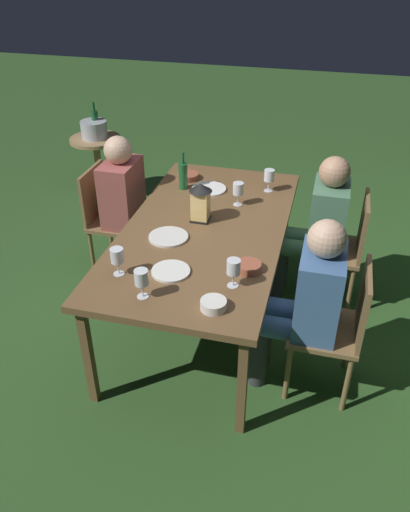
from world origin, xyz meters
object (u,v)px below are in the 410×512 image
Objects in this scene: bowl_bread at (248,266)px; green_bottle_on_table at (183,175)px; dining_table at (205,234)px; plate_a at (171,271)px; chair_side_right_a at (342,246)px; lantern_centerpiece at (201,200)px; person_in_rust at (130,201)px; plate_b at (168,237)px; chair_side_left_a at (109,215)px; bowl_salad at (188,176)px; wine_glass_a at (233,268)px; wine_glass_b at (238,190)px; bowl_olives at (213,304)px; plate_c at (209,189)px; wine_glass_c at (141,279)px; person_in_green at (318,224)px; side_table at (98,158)px; wine_glass_e at (117,257)px; person_in_blue at (306,299)px; ice_bucket at (94,128)px; chair_side_right_b at (337,325)px; wine_glass_d at (269,176)px.

green_bottle_on_table is at bearing -144.60° from bowl_bread.
dining_table is 8.89× the size of plate_a.
lantern_centerpiece reaches higher than chair_side_right_a.
person_in_rust reaches higher than plate_b.
chair_side_left_a reaches higher than bowl_salad.
wine_glass_b is (-0.96, -0.17, 0.00)m from wine_glass_a.
bowl_olives reaches higher than dining_table.
plate_c is (-0.11, -1.03, 0.28)m from chair_side_right_a.
lantern_centerpiece reaches higher than plate_c.
green_bottle_on_table is 1.72× the size of wine_glass_c.
side_table is at bearing -117.68° from person_in_green.
person_in_green reaches higher than bowl_salad.
green_bottle_on_table is at bearing 102.01° from person_in_rust.
green_bottle_on_table reaches higher than side_table.
wine_glass_c is 1.00× the size of wine_glass_e.
wine_glass_e is (0.20, -1.05, 0.23)m from person_in_blue.
ice_bucket is at bearing -136.87° from bowl_bread.
wine_glass_a is 1.23× the size of bowl_olives.
dining_table is at bearing -152.06° from wine_glass_a.
side_table is (-1.65, -1.57, -0.28)m from dining_table.
person_in_blue reaches higher than bowl_olives.
person_in_rust is 1.18m from wine_glass_e.
side_table is (-1.27, -1.71, -0.44)m from wine_glass_b.
green_bottle_on_table is at bearing -172.45° from wine_glass_c.
wine_glass_b is 1.00× the size of wine_glass_c.
plate_b is at bearing -30.64° from wine_glass_b.
wine_glass_a is (0.68, 0.37, -0.03)m from lantern_centerpiece.
bowl_olives is (1.26, -0.46, 0.14)m from person_in_green.
wine_glass_e is (0.73, -0.28, -0.03)m from lantern_centerpiece.
person_in_green is at bearing 158.90° from wine_glass_a.
person_in_green is 7.77× the size of bowl_bread.
chair_side_right_b is at bearing 63.74° from dining_table.
wine_glass_b is at bearing 54.35° from plate_c.
person_in_blue is 4.34× the size of lantern_centerpiece.
bowl_bread is at bearing -32.02° from chair_side_right_a.
plate_b is (-0.26, -1.10, 0.28)m from chair_side_right_b.
bowl_olives reaches higher than side_table.
chair_side_right_a is at bearing 131.21° from wine_glass_e.
person_in_blue is 6.80× the size of wine_glass_d.
plate_b is 0.91m from bowl_salad.
chair_side_right_a is 3.28× the size of lantern_centerpiece.
person_in_blue and person_in_rust have the same top height.
side_table is at bearing -117.74° from wine_glass_d.
chair_side_right_b is 2.03m from chair_side_left_a.
wine_glass_d is at bearing -117.38° from person_in_green.
chair_side_right_a reaches higher than bowl_olives.
wine_glass_d is 0.65m from bowl_salad.
person_in_rust reaches higher than side_table.
chair_side_right_b is 1.00× the size of chair_side_left_a.
green_bottle_on_table is 1.96× the size of bowl_bread.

